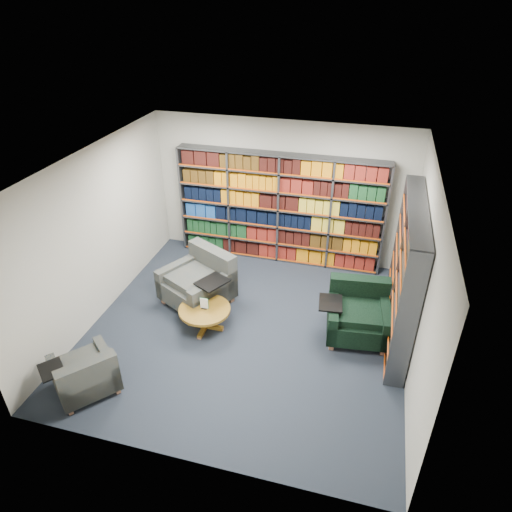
% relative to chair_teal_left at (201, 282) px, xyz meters
% --- Properties ---
extents(room_shell, '(5.02, 5.02, 2.82)m').
position_rel_chair_teal_left_xyz_m(room_shell, '(0.99, -0.57, 1.03)').
color(room_shell, black).
rests_on(room_shell, ground).
extents(bookshelf_back, '(4.00, 0.28, 2.20)m').
position_rel_chair_teal_left_xyz_m(bookshelf_back, '(0.99, 1.77, 0.72)').
color(bookshelf_back, '#47494F').
rests_on(bookshelf_back, ground).
extents(bookshelf_right, '(0.28, 2.50, 2.20)m').
position_rel_chair_teal_left_xyz_m(bookshelf_right, '(3.33, 0.03, 0.72)').
color(bookshelf_right, '#47494F').
rests_on(bookshelf_right, ground).
extents(chair_teal_left, '(1.38, 1.38, 0.93)m').
position_rel_chair_teal_left_xyz_m(chair_teal_left, '(0.00, 0.00, 0.00)').
color(chair_teal_left, '#0C1E32').
rests_on(chair_teal_left, ground).
extents(chair_green_right, '(1.17, 1.04, 0.86)m').
position_rel_chair_teal_left_xyz_m(chair_green_right, '(2.72, -0.17, -0.03)').
color(chair_green_right, black).
rests_on(chair_green_right, ground).
extents(chair_teal_front, '(1.10, 1.10, 0.71)m').
position_rel_chair_teal_left_xyz_m(chair_teal_front, '(-0.75, -2.43, -0.09)').
color(chair_teal_front, '#0C1E32').
rests_on(chair_teal_front, ground).
extents(coffee_table, '(0.83, 0.83, 0.59)m').
position_rel_chair_teal_left_xyz_m(coffee_table, '(0.33, -0.72, -0.06)').
color(coffee_table, olive).
rests_on(coffee_table, ground).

